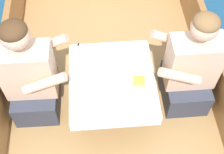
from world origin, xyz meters
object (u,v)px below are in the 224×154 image
at_px(sandwich, 139,81).
at_px(coffee_cup_port, 86,53).
at_px(coffee_cup_starboard, 108,49).
at_px(person_starboard, 189,70).
at_px(person_port, 31,78).
at_px(tin_can, 106,67).

height_order(sandwich, coffee_cup_port, sandwich).
bearing_deg(coffee_cup_starboard, coffee_cup_port, -170.18).
height_order(person_starboard, coffee_cup_port, person_starboard).
relative_size(coffee_cup_port, coffee_cup_starboard, 0.89).
bearing_deg(person_port, coffee_cup_starboard, 18.45).
height_order(person_port, coffee_cup_port, person_port).
xyz_separation_m(person_starboard, coffee_cup_port, (-0.82, 0.17, 0.08)).
distance_m(person_port, coffee_cup_port, 0.47).
bearing_deg(person_starboard, person_port, -0.60).
height_order(coffee_cup_port, tin_can, same).
bearing_deg(person_starboard, coffee_cup_port, -12.12).
bearing_deg(coffee_cup_port, person_port, -159.61).
distance_m(sandwich, coffee_cup_starboard, 0.40).
height_order(person_starboard, tin_can, person_starboard).
relative_size(person_port, coffee_cup_starboard, 9.56).
height_order(person_port, person_starboard, person_port).
relative_size(person_starboard, coffee_cup_starboard, 9.40).
height_order(coffee_cup_port, coffee_cup_starboard, coffee_cup_starboard).
xyz_separation_m(sandwich, tin_can, (-0.24, 0.16, -0.00)).
distance_m(person_starboard, coffee_cup_port, 0.84).
xyz_separation_m(person_port, person_starboard, (1.26, -0.01, -0.01)).
relative_size(person_starboard, coffee_cup_port, 10.59).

